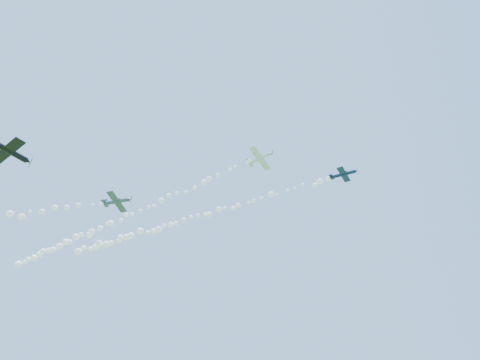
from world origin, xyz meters
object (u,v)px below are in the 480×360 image
(plane_navy, at_px, (344,174))
(plane_black, at_px, (8,150))
(plane_white, at_px, (260,158))
(plane_grey, at_px, (117,201))

(plane_navy, height_order, plane_black, plane_navy)
(plane_white, distance_m, plane_grey, 30.63)
(plane_navy, distance_m, plane_grey, 46.64)
(plane_navy, height_order, plane_grey, plane_navy)
(plane_white, relative_size, plane_grey, 0.93)
(plane_white, height_order, plane_black, plane_white)
(plane_navy, relative_size, plane_grey, 0.93)
(plane_navy, bearing_deg, plane_white, -149.18)
(plane_white, xyz_separation_m, plane_grey, (-28.75, -6.83, -8.07))
(plane_white, xyz_separation_m, plane_navy, (15.53, 7.08, -3.47))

